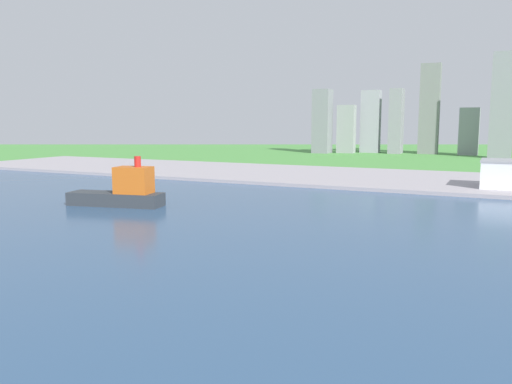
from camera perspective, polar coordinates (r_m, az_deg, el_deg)
name	(u,v)px	position (r m, az deg, el deg)	size (l,w,h in m)	color
ground_plane	(325,228)	(217.45, 7.78, -4.03)	(2400.00, 2400.00, 0.00)	#4B9141
water_bay	(267,263)	(162.96, 1.19, -7.98)	(840.00, 360.00, 0.15)	#2D4C70
industrial_pier	(404,179)	(400.38, 16.20, 1.35)	(840.00, 140.00, 2.50)	#9C959B
container_barge	(123,192)	(279.23, -14.70, 0.03)	(53.07, 24.25, 26.56)	#2D3338
distant_skyline	(409,118)	(728.92, 16.70, 7.93)	(254.57, 65.08, 127.63)	gray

